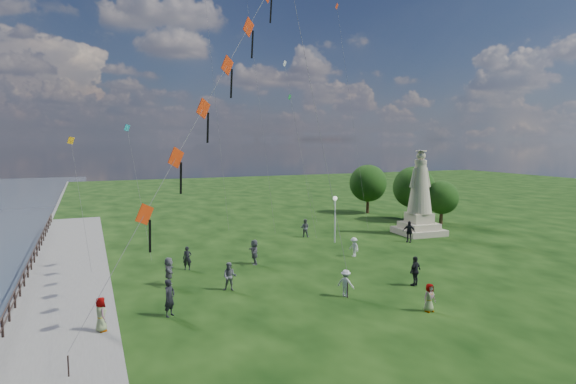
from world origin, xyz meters
name	(u,v)px	position (x,y,z in m)	size (l,w,h in m)	color
waterfront	(40,302)	(-15.24, 8.99, -0.06)	(200.00, 200.00, 1.51)	#384654
statue	(420,203)	(15.74, 16.41, 2.94)	(4.01, 4.01, 7.78)	tan
lamppost	(335,209)	(6.68, 16.05, 2.89)	(0.37, 0.37, 4.01)	silver
tree_row	(399,187)	(19.50, 24.84, 3.46)	(6.89, 13.48, 5.90)	#382314
person_0	(170,298)	(-9.05, 4.01, 0.94)	(0.69, 0.45, 1.88)	black
person_1	(230,277)	(-5.17, 6.84, 0.84)	(0.81, 0.50, 1.67)	#595960
person_2	(346,283)	(0.56, 3.32, 0.76)	(0.98, 0.51, 1.52)	silver
person_3	(415,271)	(5.41, 3.46, 0.90)	(1.06, 0.54, 1.81)	black
person_4	(429,298)	(3.31, -0.44, 0.73)	(0.71, 0.44, 1.46)	#595960
person_5	(169,271)	(-8.28, 9.24, 0.86)	(1.60, 0.69, 1.73)	#595960
person_6	(187,258)	(-6.58, 12.33, 0.80)	(0.58, 0.38, 1.59)	black
person_7	(305,228)	(5.36, 19.29, 0.83)	(0.81, 0.50, 1.66)	#595960
person_8	(354,247)	(5.73, 11.21, 0.73)	(0.94, 0.48, 1.45)	silver
person_9	(409,232)	(12.69, 13.83, 0.92)	(1.08, 0.55, 1.84)	black
person_10	(101,316)	(-12.26, 3.05, 0.79)	(0.77, 0.47, 1.58)	#595960
person_11	(254,252)	(-1.93, 11.96, 0.89)	(1.64, 0.71, 1.77)	#595960
red_kite_train	(214,94)	(-6.49, 4.61, 11.09)	(11.65, 9.35, 17.88)	black
small_kites	(243,85)	(1.18, 23.99, 13.86)	(26.09, 15.97, 25.94)	teal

